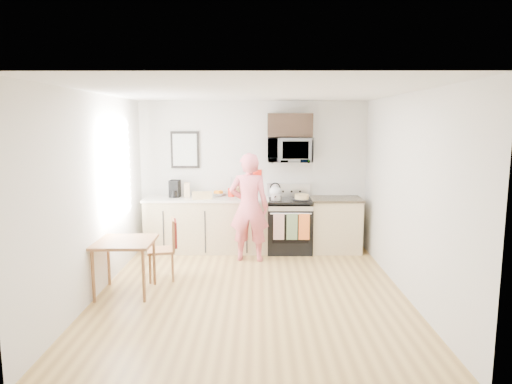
{
  "coord_description": "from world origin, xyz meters",
  "views": [
    {
      "loc": [
        0.09,
        -5.75,
        2.22
      ],
      "look_at": [
        0.06,
        1.0,
        1.19
      ],
      "focal_mm": 32.0,
      "sensor_mm": 36.0,
      "label": 1
    }
  ],
  "objects_px": {
    "microwave": "(290,150)",
    "dining_table": "(124,247)",
    "person": "(249,207)",
    "range": "(289,227)",
    "chair": "(170,240)",
    "cake": "(302,197)"
  },
  "relations": [
    {
      "from": "microwave",
      "to": "chair",
      "type": "distance_m",
      "value": 2.65
    },
    {
      "from": "range",
      "to": "dining_table",
      "type": "bearing_deg",
      "value": -138.79
    },
    {
      "from": "microwave",
      "to": "cake",
      "type": "bearing_deg",
      "value": -45.24
    },
    {
      "from": "cake",
      "to": "chair",
      "type": "bearing_deg",
      "value": -146.28
    },
    {
      "from": "range",
      "to": "chair",
      "type": "relative_size",
      "value": 1.32
    },
    {
      "from": "microwave",
      "to": "dining_table",
      "type": "height_order",
      "value": "microwave"
    },
    {
      "from": "person",
      "to": "dining_table",
      "type": "relative_size",
      "value": 2.31
    },
    {
      "from": "range",
      "to": "chair",
      "type": "xyz_separation_m",
      "value": [
        -1.8,
        -1.43,
        0.13
      ]
    },
    {
      "from": "dining_table",
      "to": "cake",
      "type": "distance_m",
      "value": 3.14
    },
    {
      "from": "dining_table",
      "to": "chair",
      "type": "height_order",
      "value": "chair"
    },
    {
      "from": "range",
      "to": "microwave",
      "type": "distance_m",
      "value": 1.33
    },
    {
      "from": "range",
      "to": "microwave",
      "type": "xyz_separation_m",
      "value": [
        -0.0,
        0.1,
        1.32
      ]
    },
    {
      "from": "range",
      "to": "person",
      "type": "relative_size",
      "value": 0.66
    },
    {
      "from": "dining_table",
      "to": "chair",
      "type": "bearing_deg",
      "value": 49.81
    },
    {
      "from": "person",
      "to": "chair",
      "type": "distance_m",
      "value": 1.47
    },
    {
      "from": "range",
      "to": "person",
      "type": "xyz_separation_m",
      "value": [
        -0.69,
        -0.53,
        0.44
      ]
    },
    {
      "from": "range",
      "to": "dining_table",
      "type": "distance_m",
      "value": 3.04
    },
    {
      "from": "microwave",
      "to": "dining_table",
      "type": "distance_m",
      "value": 3.3
    },
    {
      "from": "microwave",
      "to": "person",
      "type": "xyz_separation_m",
      "value": [
        -0.69,
        -0.63,
        -0.88
      ]
    },
    {
      "from": "person",
      "to": "dining_table",
      "type": "xyz_separation_m",
      "value": [
        -1.59,
        -1.47,
        -0.25
      ]
    },
    {
      "from": "chair",
      "to": "cake",
      "type": "bearing_deg",
      "value": 21.01
    },
    {
      "from": "dining_table",
      "to": "range",
      "type": "bearing_deg",
      "value": 41.21
    }
  ]
}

